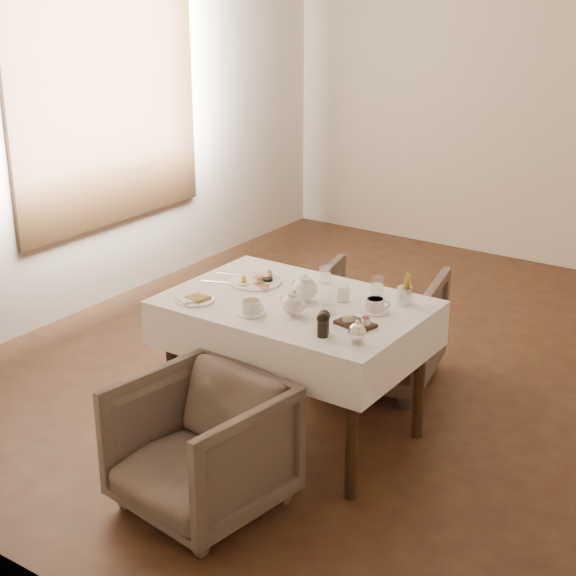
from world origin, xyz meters
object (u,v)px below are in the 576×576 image
at_px(armchair_near, 201,447).
at_px(teapot_centre, 305,287).
at_px(armchair_far, 376,327).
at_px(table, 295,323).
at_px(breakfast_plate, 256,281).

xyz_separation_m(armchair_near, teapot_centre, (0.01, 0.82, 0.52)).
bearing_deg(teapot_centre, armchair_near, -75.62).
bearing_deg(armchair_far, teapot_centre, 78.34).
relative_size(table, armchair_far, 1.75).
distance_m(armchair_far, teapot_centre, 0.92).
distance_m(table, armchair_far, 0.87).
bearing_deg(teapot_centre, table, -117.04).
distance_m(table, armchair_near, 0.85).
bearing_deg(table, breakfast_plate, 161.30).
bearing_deg(armchair_far, breakfast_plate, 51.35).
relative_size(breakfast_plate, teapot_centre, 1.61).
distance_m(breakfast_plate, teapot_centre, 0.37).
xyz_separation_m(table, teapot_centre, (0.03, 0.04, 0.19)).
bearing_deg(armchair_near, teapot_centre, 97.09).
bearing_deg(breakfast_plate, armchair_near, -82.15).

